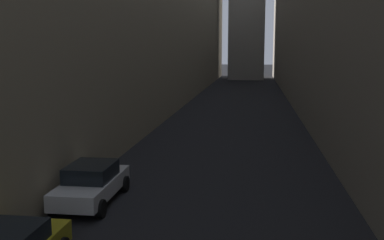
% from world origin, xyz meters
% --- Properties ---
extents(ground_plane, '(264.00, 264.00, 0.00)m').
position_xyz_m(ground_plane, '(0.00, 48.00, 0.00)').
color(ground_plane, black).
extents(building_block_right, '(15.02, 108.00, 19.68)m').
position_xyz_m(building_block_right, '(13.01, 50.00, 9.84)').
color(building_block_right, gray).
rests_on(building_block_right, ground).
extents(parked_car_left_third, '(1.96, 4.42, 1.50)m').
position_xyz_m(parked_car_left_third, '(-4.40, 18.92, 0.77)').
color(parked_car_left_third, silver).
rests_on(parked_car_left_third, ground).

